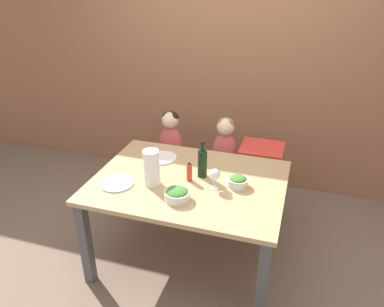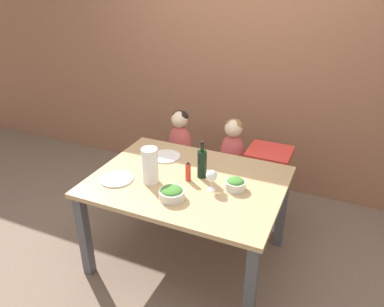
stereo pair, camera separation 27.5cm
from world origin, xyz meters
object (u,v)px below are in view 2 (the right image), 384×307
at_px(person_child_center, 233,145).
at_px(wine_bottle, 202,163).
at_px(wine_glass_near, 212,176).
at_px(dinner_plate_front_left, 117,179).
at_px(chair_far_left, 180,166).
at_px(salad_bowl_small, 235,184).
at_px(chair_right_highchair, 268,166).
at_px(dinner_plate_back_left, 166,156).
at_px(salad_bowl_large, 172,193).
at_px(person_child_left, 180,135).
at_px(paper_towel_roll, 150,166).
at_px(chair_far_center, 231,177).

height_order(person_child_center, wine_bottle, wine_bottle).
relative_size(wine_glass_near, dinner_plate_front_left, 0.64).
relative_size(chair_far_left, salad_bowl_small, 3.11).
distance_m(chair_right_highchair, dinner_plate_back_left, 0.92).
bearing_deg(chair_far_left, salad_bowl_large, -67.18).
height_order(person_child_left, salad_bowl_small, person_child_left).
relative_size(person_child_left, salad_bowl_large, 2.87).
bearing_deg(salad_bowl_small, chair_right_highchair, 84.10).
distance_m(person_child_left, salad_bowl_large, 1.11).
bearing_deg(dinner_plate_front_left, person_child_center, 59.10).
xyz_separation_m(chair_far_left, wine_glass_near, (0.64, -0.81, 0.47)).
bearing_deg(wine_glass_near, dinner_plate_back_left, 148.95).
bearing_deg(chair_right_highchair, salad_bowl_large, -112.87).
height_order(person_child_center, wine_glass_near, person_child_center).
height_order(chair_right_highchair, salad_bowl_large, salad_bowl_large).
bearing_deg(chair_far_left, salad_bowl_small, -43.05).
bearing_deg(paper_towel_roll, chair_far_left, 102.25).
bearing_deg(chair_right_highchair, chair_far_left, 180.00).
xyz_separation_m(salad_bowl_small, dinner_plate_back_left, (-0.68, 0.24, -0.04)).
distance_m(wine_bottle, paper_towel_roll, 0.38).
bearing_deg(person_child_center, wine_bottle, -91.87).
bearing_deg(wine_bottle, chair_far_center, 88.12).
distance_m(person_child_center, wine_bottle, 0.69).
bearing_deg(dinner_plate_back_left, dinner_plate_front_left, -109.08).
bearing_deg(wine_glass_near, person_child_left, 127.97).
bearing_deg(person_child_center, person_child_left, 180.00).
height_order(salad_bowl_small, dinner_plate_back_left, salad_bowl_small).
relative_size(person_child_left, dinner_plate_front_left, 2.09).
bearing_deg(paper_towel_roll, wine_glass_near, 10.31).
relative_size(salad_bowl_large, dinner_plate_front_left, 0.73).
height_order(chair_far_center, person_child_left, person_child_left).
distance_m(paper_towel_roll, dinner_plate_back_left, 0.43).
bearing_deg(paper_towel_roll, wine_bottle, 35.67).
distance_m(chair_far_center, dinner_plate_back_left, 0.74).
height_order(chair_right_highchair, salad_bowl_small, salad_bowl_small).
bearing_deg(dinner_plate_front_left, chair_right_highchair, 46.55).
relative_size(chair_far_center, salad_bowl_small, 3.11).
bearing_deg(dinner_plate_back_left, wine_bottle, -23.82).
distance_m(wine_glass_near, salad_bowl_large, 0.30).
bearing_deg(dinner_plate_front_left, wine_glass_near, 12.78).
xyz_separation_m(chair_far_center, paper_towel_roll, (-0.33, -0.89, 0.50)).
xyz_separation_m(chair_right_highchair, dinner_plate_back_left, (-0.75, -0.50, 0.17)).
bearing_deg(person_child_center, wine_glass_near, -82.36).
bearing_deg(person_child_left, wine_bottle, -53.10).
distance_m(chair_right_highchair, salad_bowl_large, 1.13).
bearing_deg(salad_bowl_small, dinner_plate_front_left, -164.50).
xyz_separation_m(chair_far_left, wine_bottle, (0.50, -0.67, 0.47)).
distance_m(chair_far_left, dinner_plate_front_left, 1.04).
distance_m(person_child_left, dinner_plate_front_left, 0.97).
distance_m(paper_towel_roll, wine_glass_near, 0.45).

